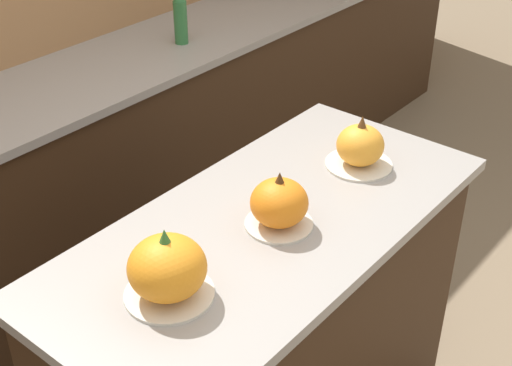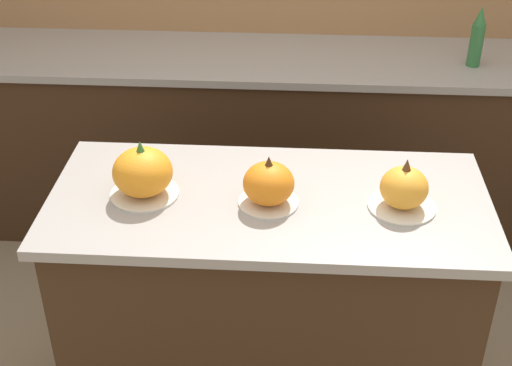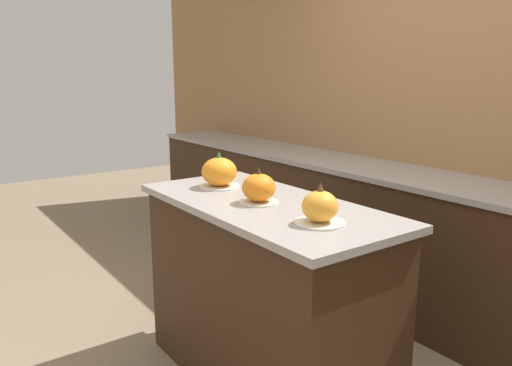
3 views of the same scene
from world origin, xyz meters
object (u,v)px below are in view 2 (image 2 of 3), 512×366
pumpkin_cake_center (269,185)px  pumpkin_cake_right (404,190)px  bottle_tall (477,38)px  pumpkin_cake_left (143,173)px

pumpkin_cake_center → pumpkin_cake_right: (0.41, 0.00, -0.00)m
pumpkin_cake_right → bottle_tall: bearing=69.6°
pumpkin_cake_center → bottle_tall: bearing=54.7°
pumpkin_cake_center → pumpkin_cake_right: 0.41m
bottle_tall → pumpkin_cake_right: bearing=-110.4°
pumpkin_cake_left → pumpkin_cake_right: size_ratio=1.04×
pumpkin_cake_left → bottle_tall: 1.74m
pumpkin_cake_right → bottle_tall: bottle_tall is taller
pumpkin_cake_left → pumpkin_cake_right: bearing=-1.5°
pumpkin_cake_right → pumpkin_cake_center: bearing=-179.4°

